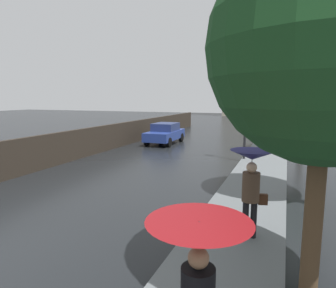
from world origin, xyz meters
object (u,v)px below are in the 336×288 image
object	(u,v)px
car_blue_near_kerb	(165,133)
pedestrian_with_umbrella_near	(252,172)
street_tree_mid	(327,47)
street_tree_near	(305,80)
street_tree_far	(327,51)
traffic_light	(246,95)
pedestrian_with_umbrella_far	(199,259)

from	to	relation	value
car_blue_near_kerb	pedestrian_with_umbrella_near	size ratio (longest dim) A/B	2.04
pedestrian_with_umbrella_near	street_tree_mid	size ratio (longest dim) A/B	0.35
car_blue_near_kerb	street_tree_near	distance (m)	9.62
pedestrian_with_umbrella_near	street_tree_mid	world-z (taller)	street_tree_mid
pedestrian_with_umbrella_near	street_tree_near	xyz separation A→B (m)	(1.53, 13.05, 2.63)
street_tree_mid	street_tree_far	size ratio (longest dim) A/B	0.92
pedestrian_with_umbrella_near	street_tree_far	distance (m)	4.70
traffic_light	street_tree_far	size ratio (longest dim) A/B	0.75
pedestrian_with_umbrella_near	street_tree_near	bearing A→B (deg)	67.17
pedestrian_with_umbrella_near	street_tree_mid	distance (m)	3.08
street_tree_far	car_blue_near_kerb	bearing A→B (deg)	132.45
traffic_light	street_tree_far	bearing A→B (deg)	-62.91
car_blue_near_kerb	street_tree_far	world-z (taller)	street_tree_far
street_tree_near	street_tree_far	distance (m)	9.77
pedestrian_with_umbrella_far	traffic_light	size ratio (longest dim) A/B	0.41
pedestrian_with_umbrella_near	street_tree_mid	xyz separation A→B (m)	(1.13, -1.65, 2.34)
pedestrian_with_umbrella_far	street_tree_far	xyz separation A→B (m)	(1.71, 7.23, 2.93)
car_blue_near_kerb	street_tree_far	bearing A→B (deg)	131.17
street_tree_far	street_tree_mid	bearing A→B (deg)	-95.66
car_blue_near_kerb	street_tree_near	size ratio (longest dim) A/B	0.71
traffic_light	car_blue_near_kerb	bearing A→B (deg)	145.71
traffic_light	street_tree_mid	size ratio (longest dim) A/B	0.82
pedestrian_with_umbrella_near	pedestrian_with_umbrella_far	world-z (taller)	pedestrian_with_umbrella_near
street_tree_mid	street_tree_near	bearing A→B (deg)	88.42
pedestrian_with_umbrella_far	traffic_light	xyz separation A→B (m)	(-1.21, 12.93, 1.71)
car_blue_near_kerb	pedestrian_with_umbrella_far	distance (m)	18.63
car_blue_near_kerb	traffic_light	xyz separation A→B (m)	(6.11, -4.17, 2.64)
pedestrian_with_umbrella_far	street_tree_near	world-z (taller)	street_tree_near
street_tree_near	car_blue_near_kerb	bearing A→B (deg)	179.28
pedestrian_with_umbrella_far	street_tree_near	size ratio (longest dim) A/B	0.33
car_blue_near_kerb	traffic_light	distance (m)	7.86
pedestrian_with_umbrella_near	street_tree_near	size ratio (longest dim) A/B	0.35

